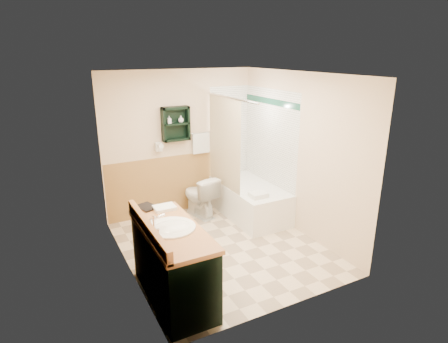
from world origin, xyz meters
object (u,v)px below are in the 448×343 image
soap_bottle_a (169,122)px  vanity (173,263)px  toilet (200,196)px  soap_bottle_b (181,120)px  vanity_book (140,200)px  hair_dryer (158,147)px  bathtub (250,200)px  wall_shelf (176,124)px

soap_bottle_a → vanity: bearing=-110.0°
vanity → toilet: size_ratio=1.93×
toilet → soap_bottle_b: 1.30m
vanity_book → soap_bottle_a: bearing=40.6°
hair_dryer → bathtub: 1.76m
hair_dryer → vanity_book: size_ratio=0.97×
soap_bottle_a → soap_bottle_b: bearing=0.0°
wall_shelf → vanity: 2.60m
vanity → soap_bottle_a: (0.79, 2.17, 1.16)m
hair_dryer → toilet: hair_dryer is taller
bathtub → soap_bottle_b: (-0.94, 0.66, 1.34)m
hair_dryer → vanity: hair_dryer is taller
hair_dryer → vanity_book: (-0.76, -1.58, -0.21)m
toilet → soap_bottle_a: (-0.38, 0.27, 1.25)m
soap_bottle_a → toilet: bearing=-35.7°
vanity_book → soap_bottle_b: soap_bottle_b is taller
toilet → soap_bottle_a: bearing=-47.4°
bathtub → soap_bottle_a: bearing=149.8°
vanity → soap_bottle_b: bearing=65.6°
wall_shelf → vanity_book: size_ratio=2.22×
vanity → hair_dryer: bearing=74.8°
vanity → toilet: 2.23m
vanity → bathtub: size_ratio=0.91×
toilet → soap_bottle_b: bearing=-68.1°
bathtub → toilet: size_ratio=2.13×
soap_bottle_b → wall_shelf: bearing=176.8°
bathtub → vanity_book: vanity_book is taller
hair_dryer → vanity_book: bearing=-115.8°
wall_shelf → bathtub: wall_shelf is taller
soap_bottle_a → bathtub: bearing=-30.2°
toilet → vanity: bearing=46.8°
toilet → vanity_book: size_ratio=2.84×
wall_shelf → toilet: bearing=-45.8°
hair_dryer → toilet: (0.57, -0.30, -0.85)m
vanity → vanity_book: vanity_book is taller
hair_dryer → bathtub: bearing=-27.5°
hair_dryer → soap_bottle_b: size_ratio=2.12×
wall_shelf → vanity_book: (-1.06, -1.55, -0.56)m
soap_bottle_b → bathtub: bearing=-35.2°
wall_shelf → soap_bottle_b: 0.11m
vanity → toilet: (1.16, 1.89, -0.09)m
wall_shelf → vanity: (-0.89, -2.17, -1.12)m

